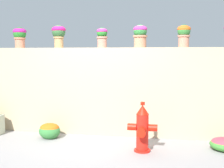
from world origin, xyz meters
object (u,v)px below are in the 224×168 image
object	(u,v)px
potted_plant_3	(102,36)
potted_plant_4	(140,34)
flower_bush_left	(50,130)
potted_plant_2	(59,33)
potted_plant_1	(20,35)
fire_hydrant	(142,129)
potted_plant_5	(184,34)

from	to	relation	value
potted_plant_3	potted_plant_4	size ratio (longest dim) A/B	0.90
potted_plant_3	potted_plant_4	xyz separation A→B (m)	(0.74, -0.00, 0.02)
potted_plant_3	flower_bush_left	xyz separation A→B (m)	(-0.90, -0.54, -1.79)
flower_bush_left	potted_plant_2	bearing A→B (deg)	89.41
potted_plant_1	potted_plant_4	bearing A→B (deg)	-0.51
potted_plant_3	potted_plant_4	distance (m)	0.75
potted_plant_1	flower_bush_left	world-z (taller)	potted_plant_1
potted_plant_1	potted_plant_3	world-z (taller)	potted_plant_1
potted_plant_1	potted_plant_3	xyz separation A→B (m)	(1.75, -0.02, -0.03)
fire_hydrant	potted_plant_1	bearing A→B (deg)	159.24
potted_plant_2	fire_hydrant	xyz separation A→B (m)	(1.78, -0.99, -1.63)
potted_plant_3	potted_plant_4	bearing A→B (deg)	-0.06
potted_plant_4	flower_bush_left	distance (m)	2.51
potted_plant_3	flower_bush_left	bearing A→B (deg)	-149.04
potted_plant_1	potted_plant_2	bearing A→B (deg)	-0.48
potted_plant_1	potted_plant_5	distance (m)	3.31
potted_plant_2	fire_hydrant	world-z (taller)	potted_plant_2
potted_plant_1	potted_plant_5	world-z (taller)	potted_plant_1
potted_plant_3	fire_hydrant	bearing A→B (deg)	-47.92
potted_plant_2	fire_hydrant	size ratio (longest dim) A/B	0.55
potted_plant_1	potted_plant_3	distance (m)	1.75
potted_plant_5	flower_bush_left	size ratio (longest dim) A/B	1.05
flower_bush_left	fire_hydrant	bearing A→B (deg)	-13.69
potted_plant_1	potted_plant_2	size ratio (longest dim) A/B	0.94
fire_hydrant	flower_bush_left	size ratio (longest dim) A/B	2.04
potted_plant_4	potted_plant_5	bearing A→B (deg)	1.39
potted_plant_1	potted_plant_3	size ratio (longest dim) A/B	1.10
flower_bush_left	potted_plant_1	bearing A→B (deg)	146.40
flower_bush_left	potted_plant_5	bearing A→B (deg)	12.85
fire_hydrant	potted_plant_2	bearing A→B (deg)	150.88
potted_plant_5	potted_plant_3	bearing A→B (deg)	-179.30
potted_plant_5	flower_bush_left	distance (m)	3.11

